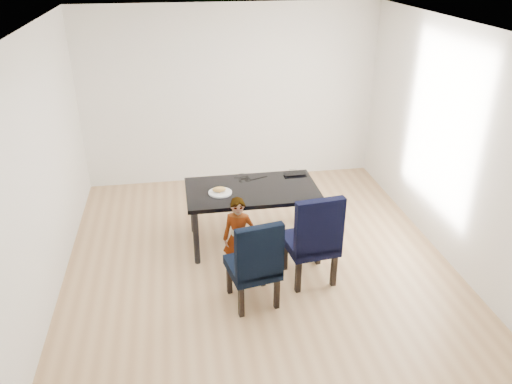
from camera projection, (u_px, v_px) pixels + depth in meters
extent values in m
cube|color=tan|center=(259.00, 263.00, 5.96)|extent=(4.50, 5.00, 0.01)
cube|color=white|center=(259.00, 27.00, 4.76)|extent=(4.50, 5.00, 0.01)
cube|color=white|center=(231.00, 96.00, 7.57)|extent=(4.50, 0.01, 2.70)
cube|color=silver|center=(327.00, 309.00, 3.15)|extent=(4.50, 0.01, 2.70)
cube|color=white|center=(39.00, 173.00, 5.03)|extent=(0.01, 5.00, 2.70)
cube|color=white|center=(453.00, 146.00, 5.69)|extent=(0.01, 5.00, 2.70)
cube|color=black|center=(252.00, 215.00, 6.23)|extent=(1.60, 0.90, 0.75)
cube|color=black|center=(252.00, 260.00, 5.12)|extent=(0.57, 0.59, 1.02)
cube|color=black|center=(310.00, 236.00, 5.47)|extent=(0.59, 0.61, 1.10)
imported|color=orange|center=(239.00, 238.00, 5.54)|extent=(0.41, 0.32, 0.98)
cylinder|color=silver|center=(220.00, 193.00, 5.95)|extent=(0.30, 0.30, 0.02)
ellipsoid|color=gold|center=(219.00, 189.00, 5.94)|extent=(0.18, 0.14, 0.07)
imported|color=black|center=(294.00, 173.00, 6.46)|extent=(0.30, 0.20, 0.02)
torus|color=black|center=(245.00, 180.00, 6.28)|extent=(0.17, 0.17, 0.01)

